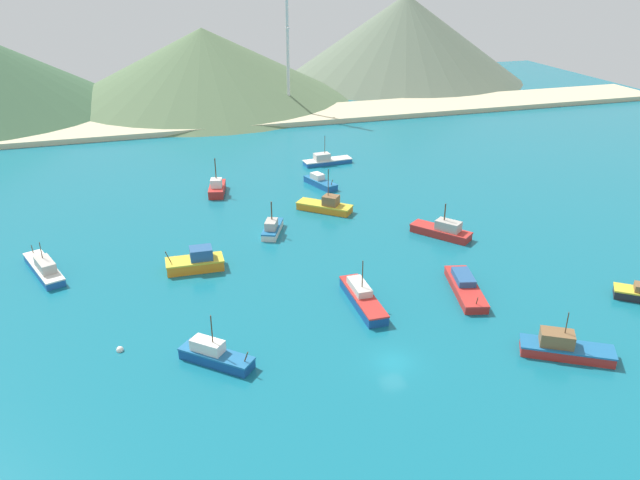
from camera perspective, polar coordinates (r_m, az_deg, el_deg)
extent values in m
cube|color=#146B7F|center=(90.75, -0.79, -0.58)|extent=(260.00, 280.00, 0.50)
cube|color=red|center=(95.06, 10.90, 0.66)|extent=(7.53, 8.68, 1.01)
cube|color=red|center=(94.82, 10.93, 1.00)|extent=(7.68, 8.86, 0.20)
cube|color=#B2ADA3|center=(94.10, 11.57, 1.29)|extent=(3.75, 4.03, 1.41)
cylinder|color=#4C3823|center=(93.61, 11.28, 2.51)|extent=(0.20, 0.20, 2.58)
cube|color=red|center=(111.72, -9.32, 4.52)|extent=(3.98, 7.14, 1.25)
cube|color=red|center=(111.48, -9.34, 4.87)|extent=(4.06, 7.28, 0.20)
cube|color=silver|center=(110.41, -9.41, 5.13)|extent=(2.26, 2.23, 1.46)
cylinder|color=#4C3823|center=(109.96, -9.48, 6.43)|extent=(0.19, 0.19, 3.57)
cube|color=#14478C|center=(66.25, -9.37, -10.59)|extent=(7.33, 6.96, 1.04)
cube|color=#1E669E|center=(65.90, -9.41, -10.15)|extent=(7.48, 7.10, 0.20)
cube|color=silver|center=(66.00, -10.17, -9.41)|extent=(3.62, 3.51, 1.23)
cylinder|color=#4C3823|center=(63.85, -6.74, -10.54)|extent=(0.53, 0.50, 1.41)
cylinder|color=#4C3823|center=(64.47, -9.81, -7.96)|extent=(0.13, 0.13, 3.12)
cube|color=orange|center=(85.05, -11.29, -2.23)|extent=(7.49, 3.43, 1.30)
cube|color=gold|center=(84.72, -11.33, -1.78)|extent=(7.64, 3.50, 0.20)
cube|color=#28568C|center=(84.39, -10.75, -1.18)|extent=(2.97, 2.49, 1.55)
cylinder|color=#4C3823|center=(84.30, -13.62, -1.53)|extent=(0.74, 0.14, 1.75)
cube|color=#1E5BA8|center=(90.17, -23.77, -2.50)|extent=(5.93, 10.92, 0.91)
cube|color=white|center=(89.94, -23.83, -2.19)|extent=(6.05, 11.14, 0.20)
cube|color=#B2ADA3|center=(88.42, -23.69, -2.07)|extent=(3.09, 4.49, 1.32)
cylinder|color=#4C3823|center=(94.08, -24.66, -0.81)|extent=(0.30, 0.56, 1.24)
cylinder|color=#4C3823|center=(88.45, -24.02, -0.85)|extent=(0.11, 0.11, 2.21)
cube|color=orange|center=(102.56, 0.41, 2.94)|extent=(8.56, 7.93, 1.02)
cube|color=gold|center=(102.34, 0.41, 3.26)|extent=(8.73, 8.09, 0.20)
cube|color=brown|center=(101.62, 0.99, 3.63)|extent=(3.17, 3.14, 1.54)
cylinder|color=#4C3823|center=(100.76, 0.75, 5.25)|extent=(0.13, 0.13, 4.42)
cube|color=silver|center=(94.58, -4.33, 0.91)|extent=(4.65, 6.95, 0.95)
cube|color=#1E669E|center=(94.35, -4.34, 1.23)|extent=(4.74, 7.09, 0.20)
cube|color=#B2ADA3|center=(93.32, -4.45, 1.43)|extent=(2.54, 3.09, 1.22)
cylinder|color=#4C3823|center=(93.04, -4.43, 2.69)|extent=(0.20, 0.20, 2.77)
cube|color=#1E5BA8|center=(113.83, 0.04, 5.14)|extent=(4.51, 7.83, 0.91)
cube|color=#1E669E|center=(113.64, 0.04, 5.41)|extent=(4.60, 7.98, 0.20)
cube|color=silver|center=(114.17, -0.24, 5.82)|extent=(2.34, 2.83, 1.02)
cylinder|color=#4C3823|center=(110.90, 1.08, 5.21)|extent=(0.29, 0.56, 1.24)
cube|color=#14478C|center=(75.47, 3.92, -5.51)|extent=(2.55, 10.62, 1.12)
cube|color=red|center=(75.14, 3.94, -5.07)|extent=(2.60, 10.83, 0.20)
cube|color=beige|center=(75.96, 3.61, -4.25)|extent=(1.87, 4.47, 0.88)
cylinder|color=#4C3823|center=(74.20, 3.88, -3.09)|extent=(0.12, 0.12, 3.47)
cube|color=red|center=(71.26, 21.47, -9.41)|extent=(9.34, 7.10, 1.02)
cube|color=#1E669E|center=(70.94, 21.55, -9.00)|extent=(9.53, 7.25, 0.20)
cube|color=brown|center=(70.31, 20.72, -8.34)|extent=(3.95, 3.50, 1.51)
cylinder|color=#4C3823|center=(69.42, 21.52, -7.01)|extent=(0.11, 0.11, 2.45)
cube|color=#1E5BA8|center=(126.47, 0.68, 7.10)|extent=(9.74, 3.37, 0.72)
cube|color=white|center=(126.33, 0.68, 7.30)|extent=(9.94, 3.44, 0.20)
cube|color=beige|center=(125.68, 0.18, 7.57)|extent=(3.18, 2.22, 1.32)
cylinder|color=#4C3823|center=(125.21, 0.44, 8.67)|extent=(0.11, 0.11, 3.54)
cube|color=red|center=(79.94, 13.07, -4.41)|extent=(5.31, 10.84, 0.89)
cube|color=red|center=(79.68, 13.11, -4.06)|extent=(5.42, 11.06, 0.20)
cube|color=#28568C|center=(80.55, 12.90, -3.30)|extent=(3.10, 4.64, 0.81)
cylinder|color=#4C3823|center=(75.50, 14.06, -5.41)|extent=(0.25, 0.55, 1.22)
sphere|color=silver|center=(70.64, -17.71, -9.48)|extent=(0.77, 0.77, 0.77)
cube|color=beige|center=(160.12, -8.52, 10.68)|extent=(247.00, 17.97, 1.20)
cone|color=#56704C|center=(186.59, -10.52, 15.42)|extent=(82.33, 82.33, 19.76)
cone|color=#60705B|center=(217.82, 7.67, 17.79)|extent=(78.35, 78.35, 26.70)
cylinder|color=silver|center=(164.92, -2.96, 17.24)|extent=(0.79, 0.79, 34.71)
cylinder|color=silver|center=(164.44, -2.99, 18.68)|extent=(0.40, 2.78, 0.40)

